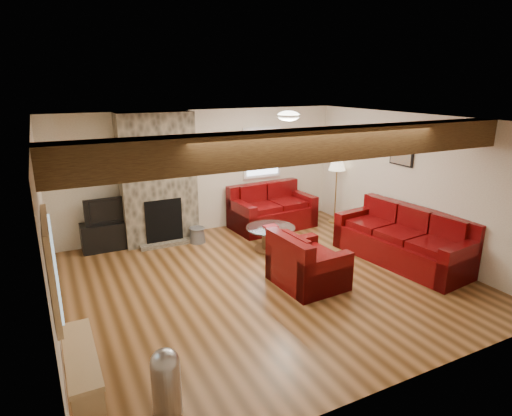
{
  "coord_description": "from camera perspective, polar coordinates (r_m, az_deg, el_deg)",
  "views": [
    {
      "loc": [
        -2.92,
        -5.43,
        3.03
      ],
      "look_at": [
        0.03,
        0.4,
        1.09
      ],
      "focal_mm": 30.0,
      "sensor_mm": 36.0,
      "label": 1
    }
  ],
  "objects": [
    {
      "name": "tv_cabinet",
      "position": [
        8.48,
        -18.83,
        -3.45
      ],
      "size": [
        1.03,
        0.41,
        0.52
      ],
      "primitive_type": "cube",
      "color": "black",
      "rests_on": "floor"
    },
    {
      "name": "room",
      "position": [
        6.42,
        1.37,
        0.43
      ],
      "size": [
        8.0,
        8.0,
        8.0
      ],
      "color": "#553416",
      "rests_on": "ground"
    },
    {
      "name": "oak_beam",
      "position": [
        5.15,
        8.1,
        8.35
      ],
      "size": [
        6.0,
        0.36,
        0.38
      ],
      "primitive_type": "cube",
      "color": "#341E0F",
      "rests_on": "room"
    },
    {
      "name": "chimney_breast",
      "position": [
        8.35,
        -12.92,
        3.59
      ],
      "size": [
        1.4,
        0.67,
        2.5
      ],
      "color": "#3A352C",
      "rests_on": "floor"
    },
    {
      "name": "hatch_window",
      "position": [
        4.24,
        -25.52,
        -7.05
      ],
      "size": [
        0.08,
        1.0,
        0.9
      ],
      "primitive_type": null,
      "color": "tan",
      "rests_on": "room"
    },
    {
      "name": "pine_bench",
      "position": [
        4.89,
        -22.1,
        -19.67
      ],
      "size": [
        0.29,
        1.26,
        0.47
      ],
      "primitive_type": null,
      "color": "tan",
      "rests_on": "floor"
    },
    {
      "name": "back_window",
      "position": [
        9.31,
        0.84,
        7.39
      ],
      "size": [
        0.9,
        0.08,
        1.1
      ],
      "primitive_type": null,
      "color": "white",
      "rests_on": "room"
    },
    {
      "name": "artwork_right",
      "position": [
        8.31,
        18.81,
        6.8
      ],
      "size": [
        0.06,
        0.55,
        0.42
      ],
      "primitive_type": null,
      "color": "black",
      "rests_on": "room"
    },
    {
      "name": "artwork_back",
      "position": [
        8.8,
        -6.16,
        7.75
      ],
      "size": [
        0.42,
        0.06,
        0.52
      ],
      "primitive_type": null,
      "color": "black",
      "rests_on": "room"
    },
    {
      "name": "pedal_bin",
      "position": [
        4.37,
        -11.89,
        -21.74
      ],
      "size": [
        0.36,
        0.36,
        0.69
      ],
      "primitive_type": null,
      "rotation": [
        0.0,
        0.0,
        -0.41
      ],
      "color": "#A5A5AA",
      "rests_on": "floor"
    },
    {
      "name": "sofa_three",
      "position": [
        7.82,
        18.99,
        -3.6
      ],
      "size": [
        1.26,
        2.47,
        0.91
      ],
      "primitive_type": null,
      "rotation": [
        0.0,
        0.0,
        -1.45
      ],
      "color": "#420408",
      "rests_on": "floor"
    },
    {
      "name": "floor_lamp",
      "position": [
        9.45,
        10.76,
        5.29
      ],
      "size": [
        0.37,
        0.37,
        1.44
      ],
      "color": "tan",
      "rests_on": "floor"
    },
    {
      "name": "armchair_red",
      "position": [
        6.63,
        6.98,
        -6.76
      ],
      "size": [
        0.96,
        1.08,
        0.84
      ],
      "primitive_type": null,
      "rotation": [
        0.0,
        0.0,
        1.63
      ],
      "color": "#420408",
      "rests_on": "floor"
    },
    {
      "name": "television",
      "position": [
        8.33,
        -19.15,
        -0.2
      ],
      "size": [
        0.85,
        0.11,
        0.49
      ],
      "primitive_type": "imported",
      "color": "black",
      "rests_on": "tv_cabinet"
    },
    {
      "name": "coal_bucket",
      "position": [
        8.44,
        -7.84,
        -3.55
      ],
      "size": [
        0.32,
        0.32,
        0.31
      ],
      "primitive_type": null,
      "color": "slate",
      "rests_on": "floor"
    },
    {
      "name": "ceiling_dome",
      "position": [
        7.42,
        4.35,
        11.93
      ],
      "size": [
        0.4,
        0.4,
        0.18
      ],
      "primitive_type": null,
      "color": "#EBE3C7",
      "rests_on": "room"
    },
    {
      "name": "coffee_table",
      "position": [
        7.98,
        1.95,
        -4.07
      ],
      "size": [
        0.91,
        0.91,
        0.47
      ],
      "color": "#442B16",
      "rests_on": "floor"
    },
    {
      "name": "loveseat",
      "position": [
        9.14,
        2.2,
        0.17
      ],
      "size": [
        1.79,
        1.11,
        0.91
      ],
      "primitive_type": null,
      "rotation": [
        0.0,
        0.0,
        0.07
      ],
      "color": "#420408",
      "rests_on": "floor"
    }
  ]
}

